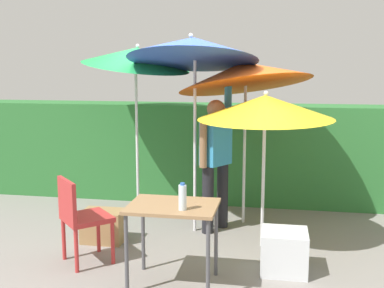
{
  "coord_description": "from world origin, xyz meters",
  "views": [
    {
      "loc": [
        0.97,
        -5.03,
        1.98
      ],
      "look_at": [
        0.0,
        0.3,
        1.1
      ],
      "focal_mm": 44.36,
      "sensor_mm": 36.0,
      "label": 1
    }
  ],
  "objects_px": {
    "umbrella_orange": "(265,107)",
    "crate_cardboard": "(103,226)",
    "umbrella_rainbow": "(193,49)",
    "cooler_box": "(284,251)",
    "person_vendor": "(216,155)",
    "chair_plastic": "(80,215)",
    "folding_table": "(173,215)",
    "umbrella_navy": "(137,57)",
    "bottle_water": "(183,197)",
    "umbrella_yellow": "(244,74)"
  },
  "relations": [
    {
      "from": "umbrella_orange",
      "to": "umbrella_navy",
      "type": "height_order",
      "value": "umbrella_navy"
    },
    {
      "from": "umbrella_navy",
      "to": "umbrella_orange",
      "type": "bearing_deg",
      "value": -28.04
    },
    {
      "from": "umbrella_yellow",
      "to": "person_vendor",
      "type": "xyz_separation_m",
      "value": [
        -0.3,
        -0.33,
        -0.96
      ]
    },
    {
      "from": "umbrella_yellow",
      "to": "crate_cardboard",
      "type": "bearing_deg",
      "value": -147.62
    },
    {
      "from": "umbrella_orange",
      "to": "person_vendor",
      "type": "bearing_deg",
      "value": 143.08
    },
    {
      "from": "umbrella_yellow",
      "to": "person_vendor",
      "type": "relative_size",
      "value": 1.21
    },
    {
      "from": "umbrella_navy",
      "to": "bottle_water",
      "type": "distance_m",
      "value": 2.68
    },
    {
      "from": "umbrella_navy",
      "to": "chair_plastic",
      "type": "xyz_separation_m",
      "value": [
        -0.1,
        -1.71,
        -1.59
      ]
    },
    {
      "from": "umbrella_yellow",
      "to": "chair_plastic",
      "type": "height_order",
      "value": "umbrella_yellow"
    },
    {
      "from": "umbrella_yellow",
      "to": "cooler_box",
      "type": "relative_size",
      "value": 5.12
    },
    {
      "from": "umbrella_orange",
      "to": "umbrella_navy",
      "type": "relative_size",
      "value": 0.73
    },
    {
      "from": "bottle_water",
      "to": "crate_cardboard",
      "type": "bearing_deg",
      "value": 137.31
    },
    {
      "from": "chair_plastic",
      "to": "folding_table",
      "type": "bearing_deg",
      "value": -16.09
    },
    {
      "from": "umbrella_yellow",
      "to": "person_vendor",
      "type": "bearing_deg",
      "value": -132.43
    },
    {
      "from": "umbrella_yellow",
      "to": "chair_plastic",
      "type": "bearing_deg",
      "value": -133.79
    },
    {
      "from": "umbrella_orange",
      "to": "person_vendor",
      "type": "relative_size",
      "value": 0.92
    },
    {
      "from": "umbrella_rainbow",
      "to": "cooler_box",
      "type": "bearing_deg",
      "value": -42.73
    },
    {
      "from": "umbrella_orange",
      "to": "bottle_water",
      "type": "distance_m",
      "value": 1.56
    },
    {
      "from": "umbrella_orange",
      "to": "chair_plastic",
      "type": "relative_size",
      "value": 1.95
    },
    {
      "from": "umbrella_rainbow",
      "to": "folding_table",
      "type": "relative_size",
      "value": 3.08
    },
    {
      "from": "cooler_box",
      "to": "crate_cardboard",
      "type": "distance_m",
      "value": 2.08
    },
    {
      "from": "umbrella_orange",
      "to": "person_vendor",
      "type": "xyz_separation_m",
      "value": [
        -0.59,
        0.44,
        -0.62
      ]
    },
    {
      "from": "umbrella_rainbow",
      "to": "bottle_water",
      "type": "relative_size",
      "value": 10.25
    },
    {
      "from": "umbrella_navy",
      "to": "cooler_box",
      "type": "xyz_separation_m",
      "value": [
        1.93,
        -1.54,
        -1.9
      ]
    },
    {
      "from": "person_vendor",
      "to": "umbrella_rainbow",
      "type": "bearing_deg",
      "value": -163.27
    },
    {
      "from": "umbrella_orange",
      "to": "umbrella_yellow",
      "type": "bearing_deg",
      "value": 110.7
    },
    {
      "from": "chair_plastic",
      "to": "folding_table",
      "type": "relative_size",
      "value": 1.11
    },
    {
      "from": "umbrella_rainbow",
      "to": "chair_plastic",
      "type": "height_order",
      "value": "umbrella_rainbow"
    },
    {
      "from": "umbrella_navy",
      "to": "crate_cardboard",
      "type": "xyz_separation_m",
      "value": [
        -0.1,
        -1.09,
        -1.92
      ]
    },
    {
      "from": "crate_cardboard",
      "to": "bottle_water",
      "type": "xyz_separation_m",
      "value": [
        1.14,
        -1.05,
        0.69
      ]
    },
    {
      "from": "umbrella_orange",
      "to": "bottle_water",
      "type": "relative_size",
      "value": 7.21
    },
    {
      "from": "umbrella_rainbow",
      "to": "cooler_box",
      "type": "xyz_separation_m",
      "value": [
        1.09,
        -1.0,
        -1.98
      ]
    },
    {
      "from": "bottle_water",
      "to": "chair_plastic",
      "type": "bearing_deg",
      "value": 159.18
    },
    {
      "from": "bottle_water",
      "to": "umbrella_rainbow",
      "type": "bearing_deg",
      "value": 97.07
    },
    {
      "from": "person_vendor",
      "to": "crate_cardboard",
      "type": "height_order",
      "value": "person_vendor"
    },
    {
      "from": "person_vendor",
      "to": "bottle_water",
      "type": "bearing_deg",
      "value": -92.27
    },
    {
      "from": "umbrella_navy",
      "to": "folding_table",
      "type": "relative_size",
      "value": 2.98
    },
    {
      "from": "umbrella_rainbow",
      "to": "bottle_water",
      "type": "height_order",
      "value": "umbrella_rainbow"
    },
    {
      "from": "umbrella_yellow",
      "to": "umbrella_navy",
      "type": "bearing_deg",
      "value": 174.55
    },
    {
      "from": "umbrella_orange",
      "to": "umbrella_yellow",
      "type": "xyz_separation_m",
      "value": [
        -0.29,
        0.77,
        0.34
      ]
    },
    {
      "from": "umbrella_rainbow",
      "to": "folding_table",
      "type": "xyz_separation_m",
      "value": [
        0.08,
        -1.46,
        -1.52
      ]
    },
    {
      "from": "umbrella_orange",
      "to": "chair_plastic",
      "type": "distance_m",
      "value": 2.23
    },
    {
      "from": "umbrella_orange",
      "to": "crate_cardboard",
      "type": "relative_size",
      "value": 3.69
    },
    {
      "from": "umbrella_orange",
      "to": "crate_cardboard",
      "type": "bearing_deg",
      "value": -174.1
    },
    {
      "from": "folding_table",
      "to": "umbrella_rainbow",
      "type": "bearing_deg",
      "value": 93.2
    },
    {
      "from": "umbrella_rainbow",
      "to": "person_vendor",
      "type": "xyz_separation_m",
      "value": [
        0.26,
        0.08,
        -1.25
      ]
    },
    {
      "from": "crate_cardboard",
      "to": "folding_table",
      "type": "xyz_separation_m",
      "value": [
        1.02,
        -0.91,
        0.48
      ]
    },
    {
      "from": "umbrella_rainbow",
      "to": "umbrella_yellow",
      "type": "distance_m",
      "value": 0.75
    },
    {
      "from": "person_vendor",
      "to": "chair_plastic",
      "type": "xyz_separation_m",
      "value": [
        -1.21,
        -1.25,
        -0.42
      ]
    },
    {
      "from": "chair_plastic",
      "to": "crate_cardboard",
      "type": "relative_size",
      "value": 1.9
    }
  ]
}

